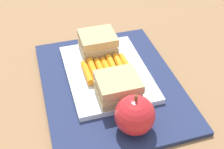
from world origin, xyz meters
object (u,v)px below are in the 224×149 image
food_tray (107,73)px  carrot_sticks_bundle (107,68)px  apple (135,115)px  sandwich_half_right (118,87)px  sandwich_half_left (98,42)px

food_tray → carrot_sticks_bundle: size_ratio=2.28×
food_tray → apple: (0.16, 0.01, 0.03)m
sandwich_half_right → carrot_sticks_bundle: size_ratio=0.79×
sandwich_half_left → carrot_sticks_bundle: 0.08m
sandwich_half_left → sandwich_half_right: 0.16m
sandwich_half_left → sandwich_half_right: same height
sandwich_half_left → carrot_sticks_bundle: sandwich_half_left is taller
sandwich_half_left → sandwich_half_right: size_ratio=1.00×
food_tray → sandwich_half_right: size_ratio=2.88×
sandwich_half_right → food_tray: bearing=180.0°
food_tray → sandwich_half_right: (0.08, 0.00, 0.03)m
food_tray → apple: bearing=2.2°
apple → food_tray: bearing=-177.8°
sandwich_half_right → carrot_sticks_bundle: 0.08m
carrot_sticks_bundle → apple: bearing=2.2°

